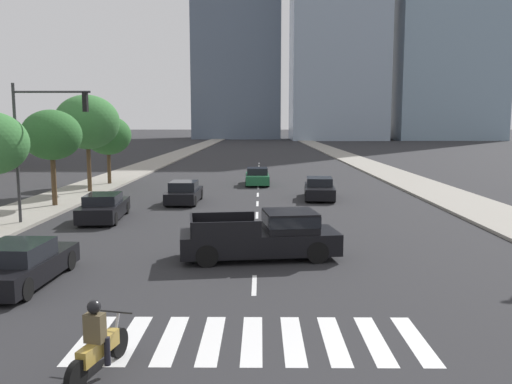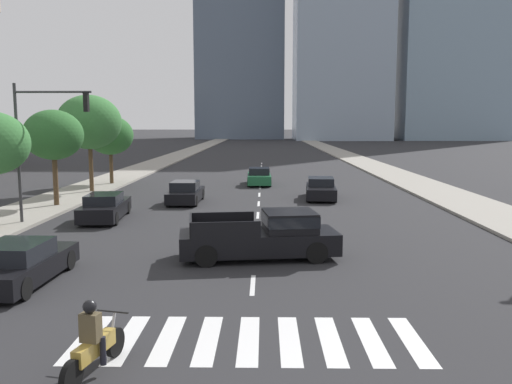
{
  "view_description": "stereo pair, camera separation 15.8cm",
  "coord_description": "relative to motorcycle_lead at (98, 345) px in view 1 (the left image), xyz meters",
  "views": [
    {
      "loc": [
        0.18,
        -5.43,
        4.75
      ],
      "look_at": [
        0.0,
        15.78,
        2.0
      ],
      "focal_mm": 37.23,
      "sensor_mm": 36.0,
      "label": 1
    },
    {
      "loc": [
        0.34,
        -5.43,
        4.75
      ],
      "look_at": [
        0.0,
        15.78,
        2.0
      ],
      "focal_mm": 37.23,
      "sensor_mm": 36.0,
      "label": 2
    }
  ],
  "objects": [
    {
      "name": "street_tree_third",
      "position": [
        -8.58,
        26.27,
        4.23
      ],
      "size": [
        4.29,
        4.29,
        6.5
      ],
      "color": "#4C3823",
      "rests_on": "sidewalk_west"
    },
    {
      "name": "motorcycle_lead",
      "position": [
        0.0,
        0.0,
        0.0
      ],
      "size": [
        0.81,
        2.12,
        1.49
      ],
      "rotation": [
        0.0,
        0.0,
        1.34
      ],
      "color": "black",
      "rests_on": "ground"
    },
    {
      "name": "sedan_black_2",
      "position": [
        -4.06,
        5.69,
        0.01
      ],
      "size": [
        2.04,
        4.54,
        1.29
      ],
      "rotation": [
        0.0,
        0.0,
        1.54
      ],
      "color": "black",
      "rests_on": "ground"
    },
    {
      "name": "sidewalk_west",
      "position": [
        -9.38,
        25.87,
        -0.51
      ],
      "size": [
        4.0,
        260.0,
        0.15
      ],
      "primitive_type": "cube",
      "color": "gray",
      "rests_on": "ground"
    },
    {
      "name": "sidewalk_east",
      "position": [
        15.18,
        25.87,
        -0.51
      ],
      "size": [
        4.0,
        260.0,
        0.15
      ],
      "primitive_type": "cube",
      "color": "gray",
      "rests_on": "ground"
    },
    {
      "name": "pickup_truck",
      "position": [
        3.31,
        8.83,
        0.23
      ],
      "size": [
        5.75,
        2.77,
        1.67
      ],
      "rotation": [
        0.0,
        0.0,
        0.14
      ],
      "color": "black",
      "rests_on": "ground"
    },
    {
      "name": "crosswalk_near",
      "position": [
        2.9,
        1.65,
        -0.58
      ],
      "size": [
        7.65,
        2.73,
        0.01
      ],
      "color": "silver",
      "rests_on": "ground"
    },
    {
      "name": "street_tree_fourth",
      "position": [
        -8.58,
        31.03,
        3.25
      ],
      "size": [
        3.5,
        3.5,
        5.19
      ],
      "color": "#4C3823",
      "rests_on": "sidewalk_west"
    },
    {
      "name": "sedan_green_4",
      "position": [
        2.82,
        31.43,
        0.03
      ],
      "size": [
        1.88,
        4.35,
        1.34
      ],
      "rotation": [
        0.0,
        0.0,
        1.59
      ],
      "color": "#1E6038",
      "rests_on": "ground"
    },
    {
      "name": "traffic_signal_far",
      "position": [
        -6.96,
        14.83,
        3.89
      ],
      "size": [
        3.82,
        0.28,
        6.42
      ],
      "color": "#333335",
      "rests_on": "sidewalk_west"
    },
    {
      "name": "sedan_black_0",
      "position": [
        6.82,
        23.84,
        0.03
      ],
      "size": [
        2.13,
        4.69,
        1.33
      ],
      "rotation": [
        0.0,
        0.0,
        -1.65
      ],
      "color": "black",
      "rests_on": "ground"
    },
    {
      "name": "street_tree_second",
      "position": [
        -8.58,
        20.06,
        3.51
      ],
      "size": [
        3.29,
        3.29,
        5.36
      ],
      "color": "#4C3823",
      "rests_on": "sidewalk_west"
    },
    {
      "name": "sedan_black_1",
      "position": [
        -4.67,
        16.3,
        0.03
      ],
      "size": [
        2.12,
        4.92,
        1.31
      ],
      "rotation": [
        0.0,
        0.0,
        1.65
      ],
      "color": "black",
      "rests_on": "ground"
    },
    {
      "name": "lane_divider_center",
      "position": [
        2.9,
        29.65,
        -0.58
      ],
      "size": [
        0.14,
        50.0,
        0.01
      ],
      "color": "silver",
      "rests_on": "ground"
    },
    {
      "name": "sedan_black_3",
      "position": [
        -1.5,
        21.9,
        0.02
      ],
      "size": [
        1.83,
        4.36,
        1.33
      ],
      "rotation": [
        0.0,
        0.0,
        1.56
      ],
      "color": "black",
      "rests_on": "ground"
    }
  ]
}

